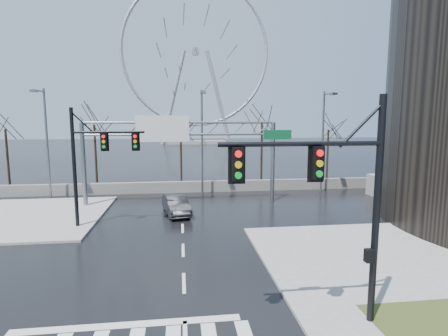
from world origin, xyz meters
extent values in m
plane|color=black|center=(0.00, 0.00, 0.00)|extent=(260.00, 260.00, 0.00)
cube|color=gray|center=(10.00, 2.00, 0.07)|extent=(12.00, 10.00, 0.15)
cube|color=gray|center=(-11.00, 12.00, 0.07)|extent=(10.00, 12.00, 0.15)
cube|color=slate|center=(0.00, 20.00, 0.55)|extent=(52.00, 0.50, 1.10)
cylinder|color=black|center=(6.50, -4.00, 4.00)|extent=(0.24, 0.24, 8.00)
cylinder|color=black|center=(3.80, -4.00, 6.40)|extent=(5.40, 0.16, 0.16)
cube|color=black|center=(4.30, -4.15, 5.80)|extent=(0.35, 0.28, 1.05)
cube|color=black|center=(1.70, -4.15, 5.80)|extent=(0.35, 0.28, 1.05)
cylinder|color=black|center=(-7.00, 9.00, 4.00)|extent=(0.24, 0.24, 8.00)
cylinder|color=black|center=(-4.70, 9.00, 6.40)|extent=(4.60, 0.16, 0.16)
cube|color=black|center=(-5.00, 8.85, 5.80)|extent=(0.35, 0.28, 1.05)
cube|color=black|center=(-3.00, 8.85, 5.80)|extent=(0.35, 0.28, 1.05)
cylinder|color=slate|center=(-8.00, 15.00, 3.50)|extent=(0.36, 0.36, 7.00)
cylinder|color=slate|center=(8.00, 15.00, 3.50)|extent=(0.36, 0.36, 7.00)
cylinder|color=slate|center=(0.00, 15.00, 7.00)|extent=(16.00, 0.20, 0.20)
cylinder|color=slate|center=(0.00, 15.00, 6.00)|extent=(16.00, 0.20, 0.20)
cube|color=#0A4B25|center=(-1.50, 14.85, 6.50)|extent=(4.20, 0.10, 2.00)
cube|color=silver|center=(-1.50, 14.79, 6.50)|extent=(4.40, 0.02, 2.20)
cylinder|color=slate|center=(-12.00, 18.50, 5.00)|extent=(0.20, 0.20, 10.00)
cylinder|color=slate|center=(-12.00, 17.40, 9.70)|extent=(0.12, 2.20, 0.12)
cube|color=slate|center=(-12.00, 16.40, 9.60)|extent=(0.50, 0.70, 0.18)
cylinder|color=slate|center=(2.00, 18.50, 5.00)|extent=(0.20, 0.20, 10.00)
cylinder|color=slate|center=(2.00, 17.40, 9.70)|extent=(0.12, 2.20, 0.12)
cube|color=slate|center=(2.00, 16.40, 9.60)|extent=(0.50, 0.70, 0.18)
cylinder|color=slate|center=(14.00, 18.50, 5.00)|extent=(0.20, 0.20, 10.00)
cylinder|color=slate|center=(14.00, 17.40, 9.70)|extent=(0.12, 2.20, 0.12)
cube|color=slate|center=(14.00, 16.40, 9.60)|extent=(0.50, 0.70, 0.18)
cylinder|color=black|center=(-18.00, 24.00, 3.15)|extent=(0.24, 0.24, 6.30)
cylinder|color=black|center=(-9.00, 23.50, 3.38)|extent=(0.24, 0.24, 6.75)
cylinder|color=black|center=(0.00, 24.50, 2.93)|extent=(0.24, 0.24, 5.85)
cylinder|color=black|center=(9.00, 23.50, 3.51)|extent=(0.24, 0.24, 7.02)
cylinder|color=black|center=(17.00, 24.00, 3.06)|extent=(0.24, 0.24, 6.12)
cube|color=gray|center=(5.00, 95.00, 0.50)|extent=(18.00, 6.00, 1.00)
torus|color=#B2B2B7|center=(5.00, 95.00, 28.00)|extent=(45.00, 1.00, 45.00)
cylinder|color=#B2B2B7|center=(5.00, 95.00, 28.00)|extent=(2.40, 1.50, 2.40)
cylinder|color=#B2B2B7|center=(-2.00, 95.00, 14.00)|extent=(8.28, 1.20, 28.82)
cylinder|color=#B2B2B7|center=(12.00, 95.00, 14.00)|extent=(8.28, 1.20, 28.82)
imported|color=black|center=(-0.45, 11.73, 0.74)|extent=(2.43, 4.73, 1.49)
camera|label=1|loc=(-0.05, -14.77, 7.13)|focal=28.00mm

